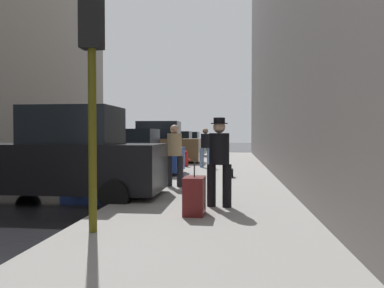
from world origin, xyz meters
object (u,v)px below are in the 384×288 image
object	(u,v)px
parked_gray_coupe	(185,143)
pedestrian_in_jeans	(205,145)
traffic_light	(92,55)
duffel_bag	(228,173)
parked_black_suv	(68,158)
pedestrian_with_fedora	(219,157)
parked_bronze_suv	(156,145)
pedestrian_in_tan_coat	(174,152)
fire_hydrant	(186,159)
rolling_suitcase	(194,196)
parked_blue_sedan	(126,155)
parked_dark_green_sedan	(174,145)

from	to	relation	value
parked_gray_coupe	pedestrian_in_jeans	size ratio (longest dim) A/B	2.48
traffic_light	duffel_bag	size ratio (longest dim) A/B	8.18
parked_black_suv	pedestrian_with_fedora	bearing A→B (deg)	-16.30
parked_bronze_suv	traffic_light	world-z (taller)	traffic_light
pedestrian_in_tan_coat	duffel_bag	size ratio (longest dim) A/B	3.89
fire_hydrant	rolling_suitcase	size ratio (longest dim) A/B	0.68
parked_gray_coupe	traffic_light	size ratio (longest dim) A/B	1.18
traffic_light	rolling_suitcase	bearing A→B (deg)	44.55
parked_black_suv	pedestrian_in_jeans	xyz separation A→B (m)	(2.72, 7.81, 0.07)
parked_blue_sedan	traffic_light	size ratio (longest dim) A/B	1.18
parked_black_suv	pedestrian_in_tan_coat	xyz separation A→B (m)	(2.30, 1.71, 0.07)
pedestrian_in_tan_coat	parked_black_suv	bearing A→B (deg)	-143.46
parked_blue_sedan	fire_hydrant	size ratio (longest dim) A/B	6.03
parked_blue_sedan	pedestrian_in_jeans	xyz separation A→B (m)	(2.72, 2.92, 0.26)
parked_blue_sedan	parked_gray_coupe	size ratio (longest dim) A/B	1.00
parked_blue_sedan	pedestrian_with_fedora	distance (m)	6.99
traffic_light	pedestrian_in_jeans	bearing A→B (deg)	85.52
parked_gray_coupe	pedestrian_with_fedora	bearing A→B (deg)	-81.04
traffic_light	pedestrian_in_tan_coat	xyz separation A→B (m)	(0.45, 4.90, -1.65)
parked_gray_coupe	pedestrian_with_fedora	size ratio (longest dim) A/B	2.39
parked_black_suv	rolling_suitcase	bearing A→B (deg)	-29.74
traffic_light	pedestrian_in_tan_coat	size ratio (longest dim) A/B	2.11
parked_black_suv	fire_hydrant	distance (m)	8.32
parked_black_suv	fire_hydrant	bearing A→B (deg)	77.46
parked_bronze_suv	parked_dark_green_sedan	size ratio (longest dim) A/B	1.09
pedestrian_with_fedora	parked_gray_coupe	bearing A→B (deg)	98.96
parked_black_suv	pedestrian_with_fedora	distance (m)	3.80
traffic_light	rolling_suitcase	xyz separation A→B (m)	(1.37, 1.35, -2.27)
traffic_light	fire_hydrant	bearing A→B (deg)	90.25
pedestrian_in_tan_coat	duffel_bag	distance (m)	2.96
pedestrian_in_tan_coat	duffel_bag	world-z (taller)	pedestrian_in_tan_coat
parked_black_suv	pedestrian_in_tan_coat	bearing A→B (deg)	36.54
rolling_suitcase	parked_dark_green_sedan	bearing A→B (deg)	100.08
pedestrian_with_fedora	pedestrian_in_tan_coat	world-z (taller)	pedestrian_with_fedora
parked_bronze_suv	rolling_suitcase	xyz separation A→B (m)	(3.22, -12.15, -0.54)
pedestrian_with_fedora	duffel_bag	world-z (taller)	pedestrian_with_fedora
fire_hydrant	traffic_light	xyz separation A→B (m)	(0.05, -11.30, 2.26)
parked_black_suv	pedestrian_in_tan_coat	world-z (taller)	parked_black_suv
traffic_light	duffel_bag	bearing A→B (deg)	75.39
parked_dark_green_sedan	parked_gray_coupe	distance (m)	5.73
parked_dark_green_sedan	parked_bronze_suv	bearing A→B (deg)	-90.00
parked_gray_coupe	traffic_light	bearing A→B (deg)	-85.80
pedestrian_with_fedora	rolling_suitcase	xyz separation A→B (m)	(-0.42, -0.78, -0.65)
parked_gray_coupe	fire_hydrant	xyz separation A→B (m)	(1.80, -13.92, -0.35)
parked_blue_sedan	duffel_bag	size ratio (longest dim) A/B	9.65
pedestrian_with_fedora	parked_blue_sedan	bearing A→B (deg)	121.41
parked_gray_coupe	duffel_bag	bearing A→B (deg)	-78.11
parked_blue_sedan	pedestrian_with_fedora	size ratio (longest dim) A/B	2.39
duffel_bag	fire_hydrant	bearing A→B (deg)	116.36
rolling_suitcase	parked_gray_coupe	bearing A→B (deg)	97.69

